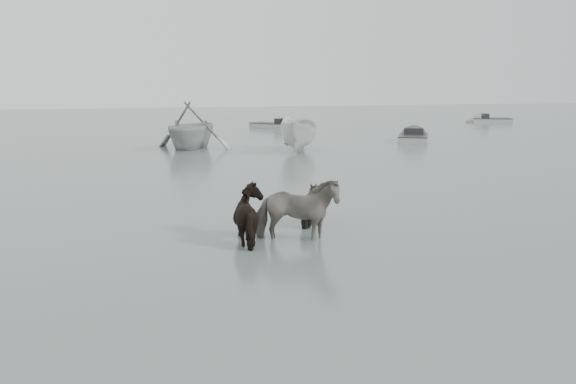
% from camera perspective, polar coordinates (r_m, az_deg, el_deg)
% --- Properties ---
extents(ground, '(140.00, 140.00, 0.00)m').
position_cam_1_polar(ground, '(13.91, -1.23, -4.89)').
color(ground, '#4E5C58').
rests_on(ground, ground).
extents(pony_pinto, '(2.13, 1.49, 1.64)m').
position_cam_1_polar(pony_pinto, '(14.26, 0.76, -1.12)').
color(pony_pinto, black).
rests_on(pony_pinto, ground).
extents(pony_dark, '(1.79, 1.92, 1.55)m').
position_cam_1_polar(pony_dark, '(14.32, -2.94, -1.28)').
color(pony_dark, black).
rests_on(pony_dark, ground).
extents(pony_black, '(1.45, 1.38, 1.27)m').
position_cam_1_polar(pony_black, '(16.05, 1.95, -0.55)').
color(pony_black, black).
rests_on(pony_black, ground).
extents(rowboat_trail, '(6.18, 6.38, 2.57)m').
position_cam_1_polar(rowboat_trail, '(33.83, -8.60, 6.02)').
color(rowboat_trail, '#AEB1AF').
rests_on(rowboat_trail, ground).
extents(boat_small, '(3.35, 4.87, 1.76)m').
position_cam_1_polar(boat_small, '(32.15, 1.02, 5.20)').
color(boat_small, silver).
rests_on(boat_small, ground).
extents(skiff_port, '(3.50, 4.71, 0.75)m').
position_cam_1_polar(skiff_port, '(37.86, 11.08, 4.98)').
color(skiff_port, '#A3A5A3').
rests_on(skiff_port, ground).
extents(skiff_mid, '(4.45, 4.60, 0.75)m').
position_cam_1_polar(skiff_mid, '(47.58, -1.20, 6.15)').
color(skiff_mid, '#AAADAA').
rests_on(skiff_mid, ground).
extents(skiff_star, '(4.59, 3.11, 0.75)m').
position_cam_1_polar(skiff_star, '(56.22, 17.64, 6.28)').
color(skiff_star, '#A9A9A5').
rests_on(skiff_star, ground).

